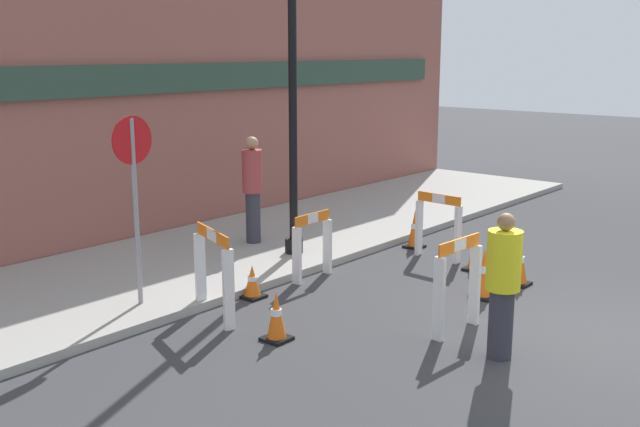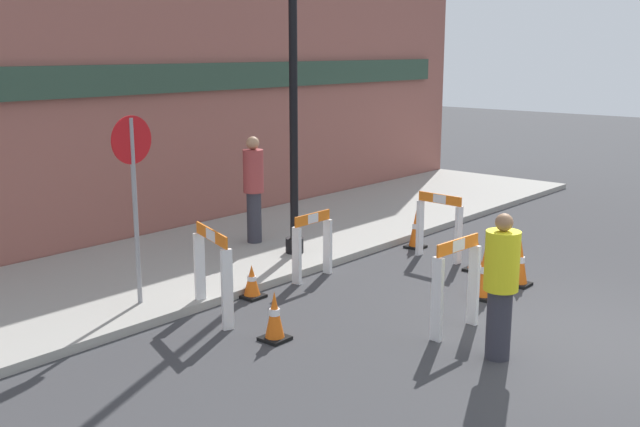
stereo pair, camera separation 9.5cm
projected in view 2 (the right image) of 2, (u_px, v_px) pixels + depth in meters
name	position (u px, v px, depth m)	size (l,w,h in m)	color
ground_plane	(624.00, 343.00, 8.57)	(60.00, 60.00, 0.00)	#38383A
sidewalk_slab	(245.00, 246.00, 12.55)	(18.00, 3.53, 0.11)	#9E9B93
storefront_facade	(170.00, 81.00, 13.15)	(18.00, 0.22, 5.50)	#93564C
streetlamp_post	(293.00, 6.00, 11.15)	(0.44, 0.44, 6.00)	black
stop_sign	(134.00, 180.00, 9.26)	(0.60, 0.06, 2.40)	gray
barricade_0	(313.00, 244.00, 10.88)	(0.75, 0.14, 0.98)	white
barricade_1	(213.00, 270.00, 9.24)	(0.45, 0.96, 1.15)	white
barricade_2	(456.00, 283.00, 8.77)	(0.82, 0.18, 1.15)	white
barricade_3	(439.00, 225.00, 11.88)	(0.18, 0.81, 1.06)	white
traffic_cone_0	(416.00, 230.00, 12.62)	(0.30, 0.30, 0.66)	black
traffic_cone_1	(520.00, 264.00, 10.60)	(0.30, 0.30, 0.66)	black
traffic_cone_2	(484.00, 274.00, 10.04)	(0.30, 0.30, 0.70)	black
traffic_cone_3	(275.00, 317.00, 8.60)	(0.30, 0.30, 0.59)	black
traffic_cone_4	(476.00, 253.00, 11.31)	(0.30, 0.30, 0.59)	black
traffic_cone_5	(252.00, 282.00, 10.10)	(0.30, 0.30, 0.46)	black
person_worker	(501.00, 283.00, 7.98)	(0.46, 0.46, 1.62)	#33333D
person_pedestrian	(254.00, 186.00, 12.42)	(0.38, 0.38, 1.79)	#33333D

